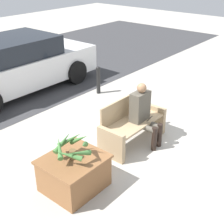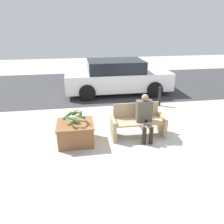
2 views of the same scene
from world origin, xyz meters
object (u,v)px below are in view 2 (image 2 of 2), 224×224
parked_car (117,77)px  potted_plant (74,115)px  person_seated (145,115)px  bench (138,122)px  bollard_post (160,96)px  planter_box (76,132)px

parked_car → potted_plant: bearing=-114.1°
person_seated → potted_plant: size_ratio=2.04×
person_seated → potted_plant: 1.82m
bench → parked_car: (0.18, 4.03, 0.32)m
person_seated → parked_car: (0.05, 4.21, 0.04)m
bench → bollard_post: bearing=56.1°
bench → bollard_post: size_ratio=1.93×
person_seated → planter_box: 1.85m
parked_car → bollard_post: bearing=-56.2°
bench → parked_car: bearing=87.5°
bench → planter_box: bench is taller
bench → parked_car: parked_car is taller
bench → person_seated: bearing=-53.8°
person_seated → potted_plant: bearing=178.3°
planter_box → bollard_post: bearing=36.1°
planter_box → potted_plant: potted_plant is taller
bench → parked_car: size_ratio=0.32×
planter_box → bollard_post: bollard_post is taller
person_seated → bollard_post: person_seated is taller
person_seated → parked_car: size_ratio=0.27×
potted_plant → bollard_post: 3.88m
planter_box → potted_plant: size_ratio=1.55×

